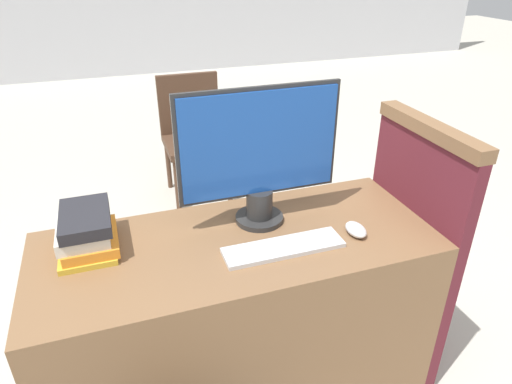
% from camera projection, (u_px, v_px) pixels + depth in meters
% --- Properties ---
extents(desk, '(1.42, 0.58, 0.74)m').
position_uv_depth(desk, '(239.00, 320.00, 1.78)').
color(desk, brown).
rests_on(desk, ground_plane).
extents(carrel_divider, '(0.07, 0.56, 1.10)m').
position_uv_depth(carrel_divider, '(409.00, 247.00, 1.89)').
color(carrel_divider, '#5B1E28').
rests_on(carrel_divider, ground_plane).
extents(monitor, '(0.59, 0.18, 0.51)m').
position_uv_depth(monitor, '(259.00, 155.00, 1.60)').
color(monitor, '#282828').
rests_on(monitor, desk).
extents(keyboard, '(0.42, 0.11, 0.02)m').
position_uv_depth(keyboard, '(284.00, 247.00, 1.56)').
color(keyboard, silver).
rests_on(keyboard, desk).
extents(mouse, '(0.06, 0.10, 0.04)m').
position_uv_depth(mouse, '(356.00, 230.00, 1.64)').
color(mouse, silver).
rests_on(mouse, desk).
extents(book_stack, '(0.19, 0.26, 0.14)m').
position_uv_depth(book_stack, '(86.00, 232.00, 1.53)').
color(book_stack, gold).
rests_on(book_stack, desk).
extents(far_chair, '(0.44, 0.44, 0.87)m').
position_uv_depth(far_chair, '(193.00, 131.00, 3.32)').
color(far_chair, '#4C3323').
rests_on(far_chair, ground_plane).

